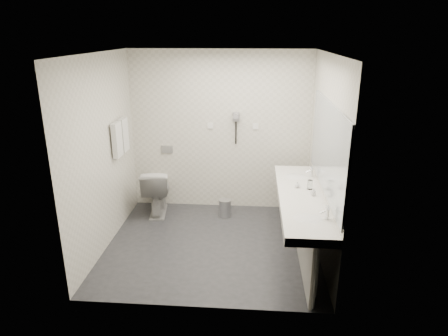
{
  "coord_description": "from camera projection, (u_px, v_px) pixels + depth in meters",
  "views": [
    {
      "loc": [
        0.53,
        -4.75,
        2.74
      ],
      "look_at": [
        0.15,
        0.15,
        1.05
      ],
      "focal_mm": 31.99,
      "sensor_mm": 36.0,
      "label": 1
    }
  ],
  "objects": [
    {
      "name": "bin_lid",
      "position": [
        225.0,
        200.0,
        6.15
      ],
      "size": [
        0.19,
        0.19,
        0.02
      ],
      "primitive_type": "cylinder",
      "color": "#B2B5BA",
      "rests_on": "pedal_bin"
    },
    {
      "name": "vanity_counter",
      "position": [
        301.0,
        199.0,
        4.88
      ],
      "size": [
        0.55,
        2.2,
        0.1
      ],
      "primitive_type": "cube",
      "color": "silver",
      "rests_on": "floor"
    },
    {
      "name": "faucet_near",
      "position": [
        327.0,
        213.0,
        4.21
      ],
      "size": [
        0.04,
        0.04,
        0.15
      ],
      "primitive_type": "cylinder",
      "color": "silver",
      "rests_on": "vanity_counter"
    },
    {
      "name": "ceiling",
      "position": [
        210.0,
        53.0,
        4.59
      ],
      "size": [
        2.8,
        2.8,
        0.0
      ],
      "primitive_type": "plane",
      "rotation": [
        3.14,
        0.0,
        0.0
      ],
      "color": "silver",
      "rests_on": "wall_back"
    },
    {
      "name": "wall_back",
      "position": [
        220.0,
        132.0,
        6.23
      ],
      "size": [
        2.8,
        0.0,
        2.8
      ],
      "primitive_type": "plane",
      "rotation": [
        1.57,
        0.0,
        0.0
      ],
      "color": "beige",
      "rests_on": "floor"
    },
    {
      "name": "vanity_post_far",
      "position": [
        296.0,
        197.0,
        5.99
      ],
      "size": [
        0.06,
        0.06,
        0.75
      ],
      "primitive_type": "cylinder",
      "color": "silver",
      "rests_on": "floor"
    },
    {
      "name": "faucet_far",
      "position": [
        311.0,
        172.0,
        5.43
      ],
      "size": [
        0.04,
        0.04,
        0.15
      ],
      "primitive_type": "cylinder",
      "color": "silver",
      "rests_on": "vanity_counter"
    },
    {
      "name": "towel_rail",
      "position": [
        118.0,
        122.0,
        5.52
      ],
      "size": [
        0.02,
        0.62,
        0.02
      ],
      "primitive_type": "cylinder",
      "rotation": [
        1.57,
        0.0,
        0.0
      ],
      "color": "silver",
      "rests_on": "wall_left"
    },
    {
      "name": "dryer_cradle",
      "position": [
        236.0,
        117.0,
        6.1
      ],
      "size": [
        0.1,
        0.04,
        0.14
      ],
      "primitive_type": "cube",
      "color": "gray",
      "rests_on": "wall_back"
    },
    {
      "name": "towel_near",
      "position": [
        117.0,
        140.0,
        5.46
      ],
      "size": [
        0.07,
        0.24,
        0.48
      ],
      "primitive_type": "cube",
      "color": "silver",
      "rests_on": "towel_rail"
    },
    {
      "name": "basin_near",
      "position": [
        308.0,
        220.0,
        4.25
      ],
      "size": [
        0.4,
        0.31,
        0.05
      ],
      "primitive_type": "ellipsoid",
      "color": "silver",
      "rests_on": "vanity_counter"
    },
    {
      "name": "mirror",
      "position": [
        327.0,
        148.0,
        4.65
      ],
      "size": [
        0.02,
        2.2,
        1.05
      ],
      "primitive_type": "cube",
      "color": "#B2BCC6",
      "rests_on": "wall_right"
    },
    {
      "name": "flush_plate",
      "position": [
        167.0,
        149.0,
        6.37
      ],
      "size": [
        0.18,
        0.02,
        0.12
      ],
      "primitive_type": "cube",
      "color": "#B2B5BA",
      "rests_on": "wall_back"
    },
    {
      "name": "towel_far",
      "position": [
        124.0,
        135.0,
        5.72
      ],
      "size": [
        0.07,
        0.24,
        0.48
      ],
      "primitive_type": "cube",
      "color": "silver",
      "rests_on": "towel_rail"
    },
    {
      "name": "toilet",
      "position": [
        157.0,
        191.0,
        6.25
      ],
      "size": [
        0.5,
        0.78,
        0.74
      ],
      "primitive_type": "imported",
      "rotation": [
        0.0,
        0.0,
        3.26
      ],
      "color": "silver",
      "rests_on": "floor"
    },
    {
      "name": "soap_bottle_b",
      "position": [
        297.0,
        185.0,
        5.07
      ],
      "size": [
        0.07,
        0.07,
        0.08
      ],
      "primitive_type": "imported",
      "rotation": [
        0.0,
        0.0,
        -0.15
      ],
      "color": "silver",
      "rests_on": "vanity_counter"
    },
    {
      "name": "glass_left",
      "position": [
        310.0,
        185.0,
        5.02
      ],
      "size": [
        0.07,
        0.07,
        0.12
      ],
      "primitive_type": "cylinder",
      "rotation": [
        0.0,
        0.0,
        -0.08
      ],
      "color": "silver",
      "rests_on": "vanity_counter"
    },
    {
      "name": "dryer_barrel",
      "position": [
        236.0,
        116.0,
        6.02
      ],
      "size": [
        0.08,
        0.14,
        0.08
      ],
      "primitive_type": "cylinder",
      "rotation": [
        1.57,
        0.0,
        0.0
      ],
      "color": "gray",
      "rests_on": "dryer_cradle"
    },
    {
      "name": "wall_left",
      "position": [
        103.0,
        154.0,
        5.1
      ],
      "size": [
        0.0,
        2.6,
        2.6
      ],
      "primitive_type": "plane",
      "rotation": [
        1.57,
        0.0,
        1.57
      ],
      "color": "beige",
      "rests_on": "floor"
    },
    {
      "name": "soap_bottle_a",
      "position": [
        313.0,
        192.0,
        4.82
      ],
      "size": [
        0.06,
        0.06,
        0.1
      ],
      "primitive_type": "imported",
      "rotation": [
        0.0,
        0.0,
        0.37
      ],
      "color": "silver",
      "rests_on": "vanity_counter"
    },
    {
      "name": "floor",
      "position": [
        212.0,
        244.0,
        5.41
      ],
      "size": [
        2.8,
        2.8,
        0.0
      ],
      "primitive_type": "plane",
      "color": "#25262A",
      "rests_on": "ground"
    },
    {
      "name": "basin_far",
      "position": [
        296.0,
        177.0,
        5.48
      ],
      "size": [
        0.4,
        0.31,
        0.05
      ],
      "primitive_type": "ellipsoid",
      "color": "silver",
      "rests_on": "vanity_counter"
    },
    {
      "name": "wall_front",
      "position": [
        196.0,
        197.0,
        3.77
      ],
      "size": [
        2.8,
        0.0,
        2.8
      ],
      "primitive_type": "plane",
      "rotation": [
        -1.57,
        0.0,
        0.0
      ],
      "color": "beige",
      "rests_on": "floor"
    },
    {
      "name": "vanity_post_near",
      "position": [
        315.0,
        278.0,
        4.03
      ],
      "size": [
        0.06,
        0.06,
        0.75
      ],
      "primitive_type": "cylinder",
      "color": "silver",
      "rests_on": "floor"
    },
    {
      "name": "wall_right",
      "position": [
        324.0,
        159.0,
        4.9
      ],
      "size": [
        0.0,
        2.6,
        2.6
      ],
      "primitive_type": "plane",
      "rotation": [
        1.57,
        0.0,
        -1.57
      ],
      "color": "beige",
      "rests_on": "floor"
    },
    {
      "name": "pedal_bin",
      "position": [
        225.0,
        208.0,
        6.19
      ],
      "size": [
        0.2,
        0.2,
        0.26
      ],
      "primitive_type": "cylinder",
      "rotation": [
        0.0,
        0.0,
        -0.05
      ],
      "color": "#B2B5BA",
      "rests_on": "floor"
    },
    {
      "name": "switch_plate_b",
      "position": [
        256.0,
        126.0,
        6.14
      ],
      "size": [
        0.09,
        0.02,
        0.09
      ],
      "primitive_type": "cube",
      "color": "silver",
      "rests_on": "wall_back"
    },
    {
      "name": "dryer_cord",
      "position": [
        236.0,
        133.0,
        6.17
      ],
      "size": [
        0.02,
        0.02,
        0.35
      ],
      "primitive_type": "cylinder",
      "color": "black",
      "rests_on": "dryer_cradle"
    },
    {
      "name": "switch_plate_a",
      "position": [
        210.0,
        126.0,
        6.19
      ],
      "size": [
        0.09,
        0.02,
        0.09
      ],
      "primitive_type": "cube",
      "color": "silver",
      "rests_on": "wall_back"
    },
    {
      "name": "vanity_panel",
      "position": [
        301.0,
        230.0,
        5.01
      ],
      "size": [
        0.03,
        2.15,
        0.75
      ],
      "primitive_type": "cube",
      "color": "gray",
      "rests_on": "floor"
    }
  ]
}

